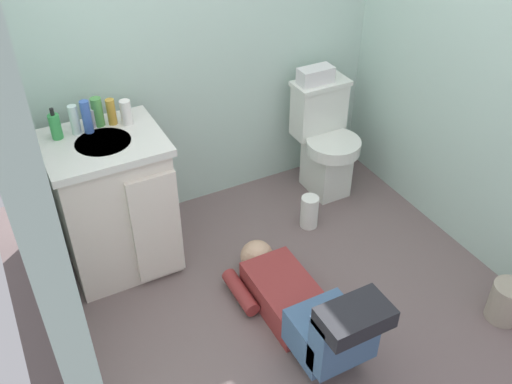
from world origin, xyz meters
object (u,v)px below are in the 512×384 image
Objects in this scene: faucet at (93,119)px; soap_dispenser at (55,126)px; tissue_box at (316,75)px; trash_can at (506,302)px; paper_towel_roll at (309,212)px; bottle_clear at (74,120)px; bottle_white at (126,112)px; person_plumber at (304,308)px; bottle_blue at (87,117)px; vanity_cabinet at (115,204)px; bottle_green at (98,112)px; toilet at (325,140)px; bottle_amber at (111,112)px.

soap_dispenser is (-0.19, -0.02, 0.02)m from faucet.
trash_can is (0.24, -1.52, -0.69)m from tissue_box.
trash_can is 1.21m from paper_towel_roll.
bottle_clear is 1.17× the size of bottle_white.
bottle_blue is at bearing 123.19° from person_plumber.
bottle_blue is at bearing 108.85° from vanity_cabinet.
soap_dispenser is 2.45m from trash_can.
soap_dispenser reaches higher than paper_towel_roll.
soap_dispenser is at bearing -179.33° from bottle_clear.
faucet is 1.41m from paper_towel_roll.
bottle_green is (0.07, 0.04, -0.01)m from bottle_blue.
tissue_box is 1.35m from bottle_green.
paper_towel_roll is at bearing -16.28° from bottle_blue.
person_plumber is at bearing -55.34° from vanity_cabinet.
faucet is 0.17m from bottle_white.
soap_dispenser is (-1.61, 0.03, 0.52)m from toilet.
tissue_box is 1.57m from soap_dispenser.
bottle_white reaches higher than paper_towel_roll.
bottle_white is (-1.22, -0.08, 0.09)m from tissue_box.
tissue_box is at bearing 2.07° from soap_dispenser.
trash_can is (1.62, -1.33, -0.31)m from vanity_cabinet.
toilet is 1.70m from soap_dispenser.
vanity_cabinet is 5.87× the size of bottle_amber.
vanity_cabinet is 0.77× the size of person_plumber.
faucet reaches higher than tissue_box.
bottle_blue reaches higher than trash_can.
person_plumber is 6.85× the size of bottle_clear.
soap_dispenser reaches higher than vanity_cabinet.
bottle_clear is at bearing -176.66° from bottle_amber.
toilet is 3.48× the size of paper_towel_roll.
toilet is 1.61m from bottle_clear.
faucet is 0.46× the size of paper_towel_roll.
person_plumber is 6.88× the size of bottle_green.
tissue_box reaches higher than paper_towel_roll.
soap_dispenser reaches higher than trash_can.
toilet is at bearing 52.92° from person_plumber.
bottle_clear is at bearing 178.68° from toilet.
paper_towel_roll is (-0.50, 1.11, -0.00)m from trash_can.
bottle_blue is at bearing 178.00° from bottle_white.
tissue_box is at bearing 56.81° from person_plumber.
toilet is 1.49m from bottle_green.
person_plumber is at bearing -123.19° from tissue_box.
bottle_green is at bearing 79.85° from vanity_cabinet.
person_plumber is at bearing -60.46° from bottle_green.
person_plumber is 1.45m from bottle_blue.
bottle_blue is 2.34m from trash_can.
trash_can is 1.03× the size of paper_towel_roll.
toilet is 1.43m from vanity_cabinet.
vanity_cabinet is 4.94× the size of soap_dispenser.
toilet is at bearing -1.32° from bottle_clear.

